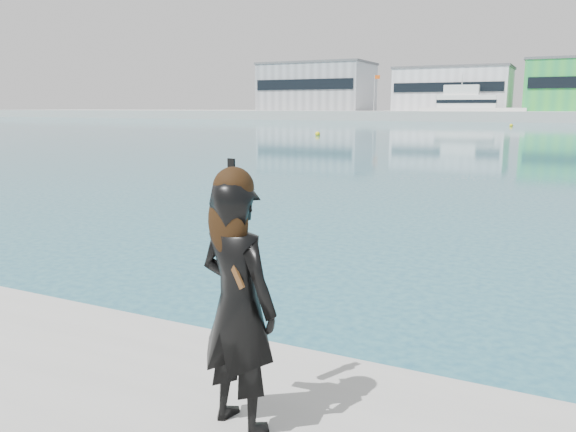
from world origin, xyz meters
name	(u,v)px	position (x,y,z in m)	size (l,w,h in m)	color
far_quay	(560,116)	(0.00, 130.00, 1.00)	(320.00, 40.00, 2.00)	#9E9E99
warehouse_grey_left	(317,87)	(-55.00, 127.98, 7.76)	(26.52, 16.36, 11.50)	gray
warehouse_white	(453,89)	(-22.00, 127.98, 6.76)	(24.48, 15.35, 9.50)	silver
flagpole_left	(375,90)	(-37.91, 121.00, 6.54)	(1.28, 0.16, 8.00)	silver
motor_yacht	(469,108)	(-16.57, 116.35, 2.65)	(20.55, 7.11, 9.42)	white
buoy_far	(511,126)	(-6.03, 86.78, 0.00)	(0.50, 0.50, 0.50)	yellow
buoy_extra	(318,136)	(-21.09, 49.27, 0.00)	(0.50, 0.50, 0.50)	yellow
woman	(237,298)	(-0.48, -0.24, 1.65)	(0.66, 0.51, 1.68)	black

